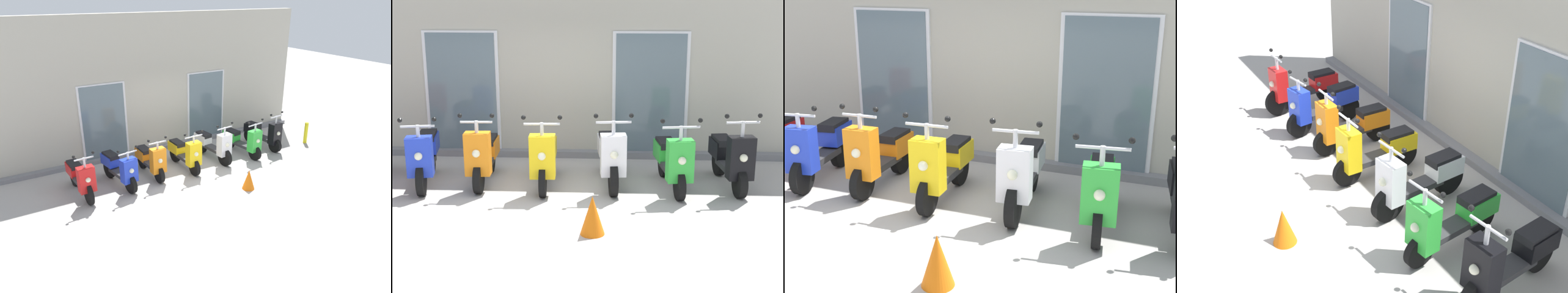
{
  "view_description": "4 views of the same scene",
  "coord_description": "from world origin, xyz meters",
  "views": [
    {
      "loc": [
        -4.52,
        -7.58,
        4.66
      ],
      "look_at": [
        0.28,
        0.67,
        0.66
      ],
      "focal_mm": 34.1,
      "sensor_mm": 36.0,
      "label": 1
    },
    {
      "loc": [
        1.14,
        -8.18,
        3.18
      ],
      "look_at": [
        0.7,
        0.29,
        0.8
      ],
      "focal_mm": 54.87,
      "sensor_mm": 36.0,
      "label": 2
    },
    {
      "loc": [
        2.85,
        -4.93,
        2.77
      ],
      "look_at": [
        0.5,
        0.81,
        0.78
      ],
      "focal_mm": 48.74,
      "sensor_mm": 36.0,
      "label": 3
    },
    {
      "loc": [
        6.0,
        -2.62,
        4.46
      ],
      "look_at": [
        0.28,
        0.59,
        0.74
      ],
      "focal_mm": 46.89,
      "sensor_mm": 36.0,
      "label": 4
    }
  ],
  "objects": [
    {
      "name": "traffic_cone",
      "position": [
        0.83,
        -1.05,
        0.26
      ],
      "size": [
        0.32,
        0.32,
        0.52
      ],
      "primitive_type": "cone",
      "color": "orange",
      "rests_on": "ground_plane"
    },
    {
      "name": "scooter_green",
      "position": [
        1.99,
        0.77,
        0.46
      ],
      "size": [
        0.64,
        1.56,
        1.24
      ],
      "color": "black",
      "rests_on": "ground_plane"
    },
    {
      "name": "scooter_orange",
      "position": [
        -1.0,
        0.87,
        0.47
      ],
      "size": [
        0.55,
        1.5,
        1.25
      ],
      "color": "black",
      "rests_on": "ground_plane"
    },
    {
      "name": "ground_plane",
      "position": [
        0.0,
        0.0,
        0.0
      ],
      "size": [
        40.0,
        40.0,
        0.0
      ],
      "primitive_type": "plane",
      "color": "#A8A39E"
    },
    {
      "name": "scooter_yellow",
      "position": [
        -0.0,
        0.78,
        0.48
      ],
      "size": [
        0.6,
        1.53,
        1.26
      ],
      "color": "black",
      "rests_on": "ground_plane"
    },
    {
      "name": "scooter_white",
      "position": [
        1.02,
        0.92,
        0.47
      ],
      "size": [
        0.59,
        1.65,
        1.27
      ],
      "color": "black",
      "rests_on": "ground_plane"
    },
    {
      "name": "storefront_facade",
      "position": [
        0.0,
        2.64,
        2.0
      ],
      "size": [
        10.3,
        0.5,
        4.12
      ],
      "color": "#B2AD9E",
      "rests_on": "ground_plane"
    },
    {
      "name": "scooter_blue",
      "position": [
        -1.92,
        0.77,
        0.48
      ],
      "size": [
        0.64,
        1.58,
        1.21
      ],
      "color": "black",
      "rests_on": "ground_plane"
    }
  ]
}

